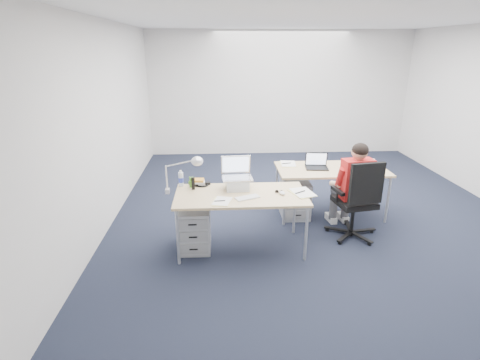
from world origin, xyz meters
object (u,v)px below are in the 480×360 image
seated_person (351,187)px  silver_laptop (237,174)px  bear_figurine (191,182)px  cordless_phone (193,183)px  dark_laptop (317,161)px  wireless_keyboard (247,197)px  water_bottle (181,178)px  desk_far (331,171)px  sunglasses (279,192)px  computer_mouse (282,193)px  headphones (202,184)px  office_chair (354,215)px  drawer_pedestal_near (194,228)px  desk_near (241,198)px  can_koozie (236,187)px  book_stack (198,182)px  drawer_pedestal_far (295,198)px  far_cup (372,162)px  desk_lamp (178,174)px

seated_person → silver_laptop: (-1.54, -0.20, 0.28)m
seated_person → bear_figurine: size_ratio=9.00×
cordless_phone → dark_laptop: size_ratio=0.49×
wireless_keyboard → water_bottle: size_ratio=1.38×
desk_far → sunglasses: 1.32m
computer_mouse → headphones: same height
office_chair → drawer_pedestal_near: size_ratio=1.99×
desk_near → silver_laptop: silver_laptop is taller
desk_far → can_koozie: bearing=-149.8°
desk_near → dark_laptop: size_ratio=4.97×
drawer_pedestal_near → computer_mouse: bearing=-3.4°
book_stack → cordless_phone: bearing=-108.0°
bear_figurine → book_stack: bear_figurine is taller
computer_mouse → drawer_pedestal_far: bearing=50.3°
silver_laptop → cordless_phone: silver_laptop is taller
office_chair → headphones: office_chair is taller
book_stack → dark_laptop: bearing=19.3°
cordless_phone → far_cup: cordless_phone is taller
silver_laptop → wireless_keyboard: size_ratio=1.37×
desk_far → seated_person: 0.58m
can_koozie → bear_figurine: bear_figurine is taller
can_koozie → sunglasses: size_ratio=1.04×
cordless_phone → drawer_pedestal_near: bearing=-93.1°
silver_laptop → computer_mouse: bearing=-25.8°
desk_far → sunglasses: bearing=-134.8°
wireless_keyboard → desk_lamp: 0.88m
silver_laptop → cordless_phone: (-0.55, 0.02, -0.12)m
bear_figurine → drawer_pedestal_near: bearing=-88.1°
dark_laptop → far_cup: (0.87, 0.10, -0.07)m
water_bottle → bear_figurine: size_ratio=1.48×
desk_far → book_stack: size_ratio=9.22×
bear_figurine → desk_far: bearing=13.0°
office_chair → far_cup: size_ratio=10.56×
book_stack → drawer_pedestal_far: bearing=21.9°
desk_near → drawer_pedestal_near: 0.71m
bear_figurine → sunglasses: size_ratio=1.37×
seated_person → drawer_pedestal_near: (-2.09, -0.36, -0.37)m
desk_far → wireless_keyboard: (-1.33, -1.08, 0.05)m
wireless_keyboard → dark_laptop: 1.55m
sunglasses → silver_laptop: bearing=178.8°
dark_laptop → far_cup: 0.87m
drawer_pedestal_far → computer_mouse: size_ratio=5.33×
desk_near → seated_person: size_ratio=1.25×
drawer_pedestal_near → office_chair: bearing=4.8°
silver_laptop → seated_person: bearing=3.7°
can_koozie → seated_person: bearing=10.1°
desk_near → dark_laptop: dark_laptop is taller
wireless_keyboard → headphones: bearing=116.3°
drawer_pedestal_far → far_cup: far_cup is taller
silver_laptop → desk_near: bearing=-82.3°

